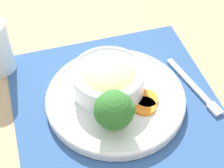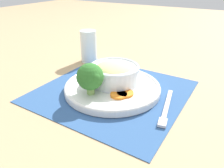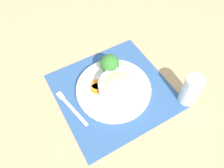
% 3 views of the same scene
% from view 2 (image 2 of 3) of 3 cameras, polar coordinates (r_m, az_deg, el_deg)
% --- Properties ---
extents(ground_plane, '(4.00, 4.00, 0.00)m').
position_cam_2_polar(ground_plane, '(0.67, 0.11, -1.95)').
color(ground_plane, tan).
extents(placemat, '(0.43, 0.42, 0.00)m').
position_cam_2_polar(placemat, '(0.67, 0.11, -1.80)').
color(placemat, '#2D5184').
rests_on(placemat, ground_plane).
extents(plate, '(0.29, 0.29, 0.02)m').
position_cam_2_polar(plate, '(0.66, 0.11, -0.80)').
color(plate, white).
rests_on(plate, placemat).
extents(bowl, '(0.15, 0.15, 0.07)m').
position_cam_2_polar(bowl, '(0.67, 0.60, 3.07)').
color(bowl, silver).
rests_on(bowl, plate).
extents(broccoli_floret, '(0.08, 0.08, 0.09)m').
position_cam_2_polar(broccoli_floret, '(0.60, -5.72, 1.87)').
color(broccoli_floret, '#84AD5B').
rests_on(broccoli_floret, plate).
extents(carrot_slice_near, '(0.05, 0.05, 0.01)m').
position_cam_2_polar(carrot_slice_near, '(0.61, 1.77, -2.84)').
color(carrot_slice_near, orange).
rests_on(carrot_slice_near, plate).
extents(carrot_slice_middle, '(0.05, 0.05, 0.01)m').
position_cam_2_polar(carrot_slice_middle, '(0.62, 3.45, -2.44)').
color(carrot_slice_middle, orange).
rests_on(carrot_slice_middle, plate).
extents(water_glass, '(0.06, 0.06, 0.13)m').
position_cam_2_polar(water_glass, '(0.90, -6.11, 9.34)').
color(water_glass, silver).
rests_on(water_glass, ground_plane).
extents(fork, '(0.05, 0.18, 0.01)m').
position_cam_2_polar(fork, '(0.59, 13.85, -6.67)').
color(fork, silver).
rests_on(fork, placemat).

